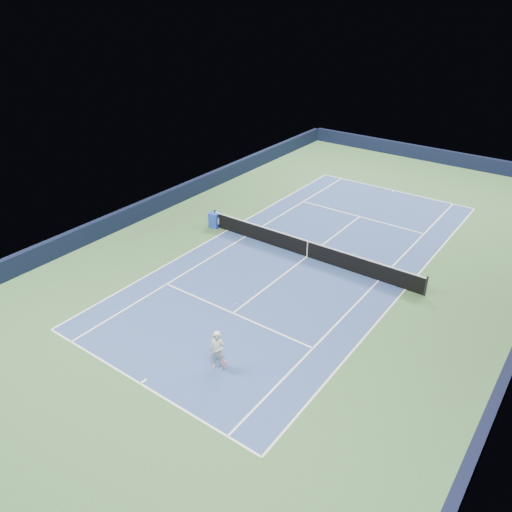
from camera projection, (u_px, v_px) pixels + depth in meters
The scene contains 18 objects.
ground at pixel (307, 257), 26.72m from camera, with size 40.00×40.00×0.00m, color #335931.
wall_far at pixel (433, 155), 40.47m from camera, with size 22.00×0.35×1.10m, color black.
wall_left at pixel (162, 201), 32.02m from camera, with size 0.35×40.00×1.10m, color black.
court_surface at pixel (307, 257), 26.71m from camera, with size 10.97×23.77×0.01m, color navy.
baseline_far at pixel (394, 190), 35.12m from camera, with size 10.97×0.08×0.00m, color white.
baseline_near at pixel (140, 384), 18.31m from camera, with size 10.97×0.08×0.00m, color white.
sideline_doubles_right at pixel (405, 289), 23.89m from camera, with size 0.08×23.77×0.00m, color white.
sideline_doubles_left at pixel (227, 230), 29.53m from camera, with size 0.08×23.77×0.00m, color white.
sideline_singles_right at pixel (379, 280), 24.59m from camera, with size 0.08×23.77×0.00m, color white.
sideline_singles_left at pixel (246, 236), 28.83m from camera, with size 0.08×23.77×0.00m, color white.
service_line_far at pixel (360, 217), 31.24m from camera, with size 8.23×0.08×0.00m, color white.
service_line_near at pixel (233, 313), 22.18m from camera, with size 8.23×0.08×0.00m, color white.
center_service_line at pixel (307, 257), 26.71m from camera, with size 0.08×12.80×0.00m, color white.
center_mark_far at pixel (393, 191), 35.01m from camera, with size 0.08×0.30×0.00m, color white.
center_mark_near at pixel (143, 381), 18.41m from camera, with size 0.08×0.30×0.00m, color white.
tennis_net at pixel (307, 248), 26.47m from camera, with size 12.90×0.10×1.07m.
sponsor_cube at pixel (214, 220), 29.73m from camera, with size 0.65×0.60×0.92m.
tennis_player at pixel (218, 351), 18.65m from camera, with size 0.82×1.31×2.48m.
Camera 1 is at (11.52, -20.49, 12.99)m, focal length 35.00 mm.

